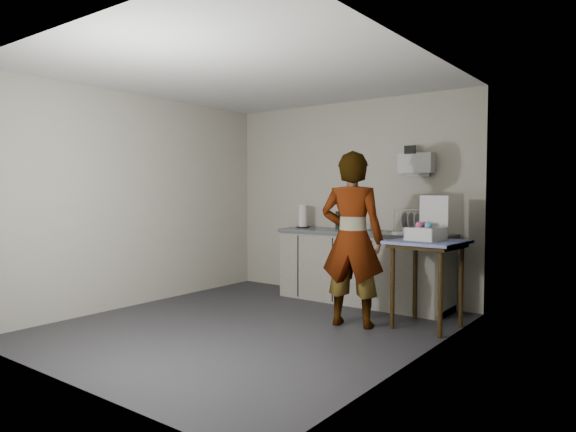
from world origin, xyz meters
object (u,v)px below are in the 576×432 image
Objects in this scene: side_table at (428,252)px; dark_bottle at (338,220)px; kitchen_counter at (363,269)px; standing_man at (352,239)px; soap_bottle at (359,221)px; paper_towel at (303,217)px; bakery_box at (427,230)px; dish_rack at (412,228)px; soda_can at (361,226)px.

side_table is 3.79× the size of dark_bottle.
standing_man is (0.43, -1.03, 0.49)m from kitchen_counter.
soap_bottle reaches higher than dark_bottle.
kitchen_counter is 0.62m from soap_bottle.
standing_man reaches higher than paper_towel.
bakery_box is (1.99, -0.60, -0.05)m from paper_towel.
dish_rack is (1.01, 0.03, -0.06)m from dark_bottle.
soap_bottle is (-1.12, 0.59, 0.25)m from side_table.
dish_rack is (0.67, 0.07, -0.07)m from soap_bottle.
kitchen_counter and side_table have the same top height.
dish_rack reaches higher than dark_bottle.
soap_bottle is 0.86× the size of paper_towel.
soap_bottle is at bearing -125.07° from kitchen_counter.
standing_man is at bearing -145.90° from side_table.
standing_man is (-0.66, -0.40, 0.12)m from side_table.
paper_towel is 2.08m from bakery_box.
kitchen_counter is 1.32m from side_table.
standing_man is 3.97× the size of bakery_box.
standing_man is at bearing -52.22° from dark_bottle.
kitchen_counter is 7.20× the size of paper_towel.
dish_rack is (0.21, 1.06, 0.06)m from standing_man.
paper_towel is at bearing -51.83° from standing_man.
kitchen_counter is 1.36m from bakery_box.
kitchen_counter is at bearing -177.32° from dish_rack.
dark_bottle is at bearing 179.46° from kitchen_counter.
standing_man is at bearing -138.98° from bakery_box.
dark_bottle is at bearing -178.50° from dish_rack.
side_table is (1.09, -0.63, 0.37)m from kitchen_counter.
soda_can is at bearing 141.64° from kitchen_counter.
kitchen_counter is 2.46× the size of side_table.
bakery_box is (1.11, -0.64, 0.04)m from soda_can.
dish_rack is at bearing -0.42° from soda_can.
dark_bottle is 0.77× the size of paper_towel.
dish_rack is (1.57, 0.03, -0.08)m from paper_towel.
dark_bottle is at bearing 164.04° from bakery_box.
paper_towel is (-0.88, -0.04, 0.09)m from soda_can.
bakery_box is (0.42, -0.63, 0.04)m from dish_rack.
paper_towel is at bearing -179.62° from dark_bottle.
kitchen_counter is 0.71m from dark_bottle.
soda_can is (-0.04, 0.03, 0.54)m from kitchen_counter.
soap_bottle is 1.23m from bakery_box.
dish_rack is at bearing 2.68° from kitchen_counter.
soda_can is (-0.01, 0.08, -0.07)m from soap_bottle.
soap_bottle is 0.11m from soda_can.
dark_bottle is (-0.80, 1.03, 0.12)m from standing_man.
dish_rack reaches higher than soda_can.
side_table is at bearing -30.14° from kitchen_counter.
dish_rack is at bearing 130.80° from bakery_box.
soap_bottle is (-0.46, 0.99, 0.13)m from standing_man.
soap_bottle is at bearing 155.42° from side_table.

